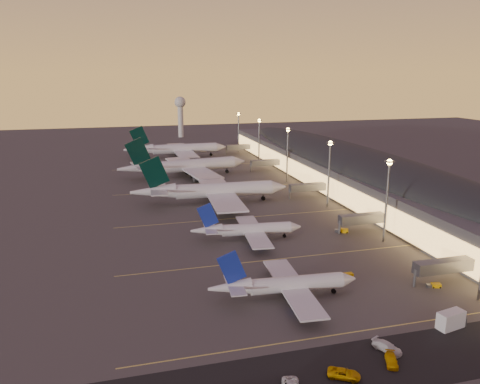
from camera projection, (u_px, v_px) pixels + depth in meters
name	position (u px, v px, depth m)	size (l,w,h in m)	color
ground	(273.00, 253.00, 135.93)	(700.00, 700.00, 0.00)	#3D3A38
airliner_narrow_south	(284.00, 285.00, 107.79)	(35.37, 31.66, 12.63)	silver
airliner_narrow_north	(247.00, 230.00, 145.87)	(35.09, 31.48, 12.53)	silver
airliner_wide_near	(211.00, 191.00, 186.30)	(62.66, 57.10, 20.05)	silver
airliner_wide_mid	(185.00, 166.00, 234.08)	(66.10, 60.82, 21.17)	silver
airliner_wide_far	(176.00, 149.00, 287.94)	(62.97, 57.16, 20.20)	silver
terminal_building	(349.00, 166.00, 217.13)	(56.35, 255.00, 17.46)	#47474C
light_masts	(304.00, 152.00, 201.47)	(2.20, 217.20, 25.90)	slate
radar_tower	(180.00, 110.00, 376.34)	(9.00, 9.00, 32.50)	silver
service_lane	(376.00, 365.00, 83.52)	(260.00, 16.00, 0.01)	black
lane_markings	(238.00, 214.00, 173.35)	(90.00, 180.36, 0.00)	#D8C659
baggage_tug_a	(434.00, 285.00, 113.89)	(3.56, 2.17, 0.99)	#DDA103
baggage_tug_b	(347.00, 276.00, 119.38)	(3.54, 1.61, 1.05)	#DDA103
baggage_tug_c	(342.00, 231.00, 153.15)	(4.53, 3.29, 1.26)	#DDA103
catering_truck_a	(452.00, 320.00, 95.57)	(6.78, 3.66, 3.61)	silver
service_van_b	(344.00, 374.00, 79.93)	(2.59, 5.61, 1.56)	#DDA103
service_van_c	(387.00, 347.00, 87.63)	(2.35, 5.78, 1.68)	silver
service_van_d	(391.00, 360.00, 83.79)	(2.00, 4.91, 1.42)	#DDA103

